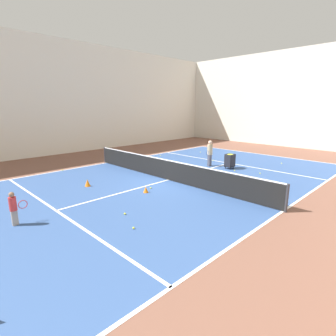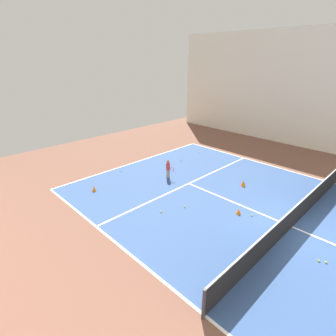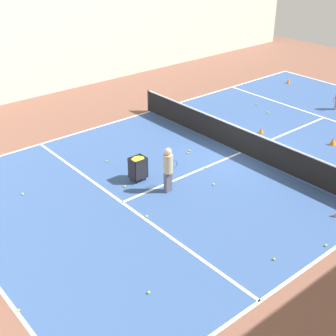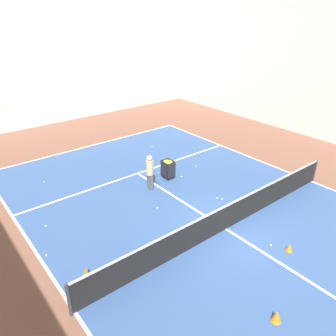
{
  "view_description": "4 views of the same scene",
  "coord_description": "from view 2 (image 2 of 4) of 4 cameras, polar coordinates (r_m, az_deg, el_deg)",
  "views": [
    {
      "loc": [
        9.18,
        -9.18,
        3.71
      ],
      "look_at": [
        0.0,
        0.0,
        0.64
      ],
      "focal_mm": 28.0,
      "sensor_mm": 36.0,
      "label": 1
    },
    {
      "loc": [
        10.12,
        2.9,
        6.51
      ],
      "look_at": [
        0.27,
        -7.16,
        0.61
      ],
      "focal_mm": 28.0,
      "sensor_mm": 36.0,
      "label": 2
    },
    {
      "loc": [
        -10.95,
        12.96,
        8.26
      ],
      "look_at": [
        -0.42,
        4.13,
        0.9
      ],
      "focal_mm": 50.0,
      "sensor_mm": 36.0,
      "label": 3
    },
    {
      "loc": [
        -7.76,
        -6.3,
        7.24
      ],
      "look_at": [
        0.85,
        4.45,
        0.54
      ],
      "focal_mm": 35.0,
      "sensor_mm": 36.0,
      "label": 4
    }
  ],
  "objects": [
    {
      "name": "ground_plane",
      "position": [
        12.38,
        25.4,
        -11.51
      ],
      "size": [
        35.92,
        35.92,
        0.0
      ],
      "primitive_type": "plane",
      "color": "brown"
    },
    {
      "name": "court_playing_area",
      "position": [
        12.38,
        25.4,
        -11.5
      ],
      "size": [
        11.73,
        20.95,
        0.0
      ],
      "color": "#335189",
      "rests_on": "ground"
    },
    {
      "name": "line_baseline_near",
      "position": [
        17.99,
        -6.8,
        1.37
      ],
      "size": [
        11.73,
        0.1,
        0.0
      ],
      "primitive_type": "cube",
      "color": "white",
      "rests_on": "ground"
    },
    {
      "name": "line_sideline_left",
      "position": [
        17.5,
        32.5,
        -2.88
      ],
      "size": [
        0.1,
        20.95,
        0.0
      ],
      "primitive_type": "cube",
      "color": "white",
      "rests_on": "ground"
    },
    {
      "name": "line_sideline_right",
      "position": [
        8.3,
        8.05,
        -29.22
      ],
      "size": [
        0.1,
        20.95,
        0.0
      ],
      "primitive_type": "cube",
      "color": "white",
      "rests_on": "ground"
    },
    {
      "name": "line_service_near",
      "position": [
        14.82,
        4.54,
        -3.38
      ],
      "size": [
        11.73,
        0.1,
        0.0
      ],
      "primitive_type": "cube",
      "color": "white",
      "rests_on": "ground"
    },
    {
      "name": "line_centre_service",
      "position": [
        12.38,
        25.4,
        -11.49
      ],
      "size": [
        0.1,
        11.52,
        0.0
      ],
      "primitive_type": "cube",
      "color": "white",
      "rests_on": "ground"
    },
    {
      "name": "tennis_net",
      "position": [
        12.1,
        25.83,
        -9.34
      ],
      "size": [
        12.03,
        0.1,
        1.06
      ],
      "color": "#2D2D33",
      "rests_on": "ground"
    },
    {
      "name": "player_near_baseline",
      "position": [
        15.25,
        0.05,
        0.07
      ],
      "size": [
        0.23,
        0.55,
        1.11
      ],
      "rotation": [
        0.0,
        0.0,
        1.55
      ],
      "color": "gray",
      "rests_on": "ground"
    },
    {
      "name": "training_cone_1",
      "position": [
        12.41,
        15.12,
        -9.09
      ],
      "size": [
        0.23,
        0.23,
        0.26
      ],
      "primitive_type": "cone",
      "color": "orange",
      "rests_on": "ground"
    },
    {
      "name": "training_cone_2",
      "position": [
        14.45,
        -15.8,
        -4.32
      ],
      "size": [
        0.23,
        0.23,
        0.3
      ],
      "primitive_type": "cone",
      "color": "orange",
      "rests_on": "ground"
    },
    {
      "name": "training_cone_3",
      "position": [
        15.03,
        16.07,
        -3.18
      ],
      "size": [
        0.26,
        0.26,
        0.33
      ],
      "primitive_type": "cone",
      "color": "orange",
      "rests_on": "ground"
    },
    {
      "name": "tennis_ball_0",
      "position": [
        18.02,
        2.88,
        1.65
      ],
      "size": [
        0.07,
        0.07,
        0.07
      ],
      "primitive_type": "sphere",
      "color": "yellow",
      "rests_on": "ground"
    },
    {
      "name": "tennis_ball_2",
      "position": [
        12.54,
        3.63,
        -8.41
      ],
      "size": [
        0.07,
        0.07,
        0.07
      ],
      "primitive_type": "sphere",
      "color": "yellow",
      "rests_on": "ground"
    },
    {
      "name": "tennis_ball_3",
      "position": [
        11.02,
        31.17,
        -17.13
      ],
      "size": [
        0.07,
        0.07,
        0.07
      ],
      "primitive_type": "sphere",
      "color": "yellow",
      "rests_on": "ground"
    },
    {
      "name": "tennis_ball_6",
      "position": [
        16.57,
        -10.2,
        -0.65
      ],
      "size": [
        0.07,
        0.07,
        0.07
      ],
      "primitive_type": "sphere",
      "color": "yellow",
      "rests_on": "ground"
    },
    {
      "name": "tennis_ball_7",
      "position": [
        18.19,
        23.54,
        -0.11
      ],
      "size": [
        0.07,
        0.07,
        0.07
      ],
      "primitive_type": "sphere",
      "color": "yellow",
      "rests_on": "ground"
    },
    {
      "name": "tennis_ball_8",
      "position": [
        12.46,
        17.78,
        -9.8
      ],
      "size": [
        0.07,
        0.07,
        0.07
      ],
      "primitive_type": "sphere",
      "color": "yellow",
      "rests_on": "ground"
    },
    {
      "name": "tennis_ball_9",
      "position": [
        10.96,
        30.01,
        -17.08
      ],
      "size": [
        0.07,
        0.07,
        0.07
      ],
      "primitive_type": "sphere",
      "color": "yellow",
      "rests_on": "ground"
    },
    {
      "name": "tennis_ball_16",
      "position": [
        12.15,
        -1.55,
        -9.48
      ],
      "size": [
        0.07,
        0.07,
        0.07
      ],
      "primitive_type": "sphere",
      "color": "yellow",
      "rests_on": "ground"
    },
    {
      "name": "tennis_ball_17",
      "position": [
        19.85,
        6.74,
        3.54
      ],
      "size": [
        0.07,
        0.07,
        0.07
      ],
      "primitive_type": "sphere",
      "color": "yellow",
      "rests_on": "ground"
    }
  ]
}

